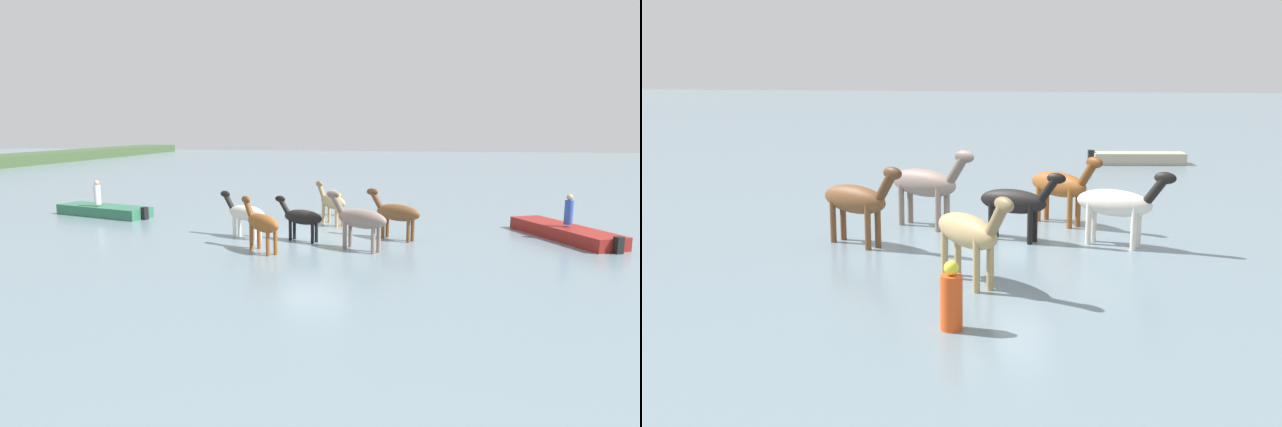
% 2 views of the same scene
% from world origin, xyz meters
% --- Properties ---
extents(ground_plane, '(156.88, 156.88, 0.00)m').
position_xyz_m(ground_plane, '(0.00, 0.00, 0.00)').
color(ground_plane, slate).
extents(horse_lead, '(1.73, 2.50, 2.08)m').
position_xyz_m(horse_lead, '(-1.39, -1.91, 1.14)').
color(horse_lead, gray).
rests_on(horse_lead, ground_plane).
extents(horse_dun_straggler, '(2.09, 1.86, 1.89)m').
position_xyz_m(horse_dun_straggler, '(3.40, -0.18, 1.04)').
color(horse_dun_straggler, tan).
rests_on(horse_dun_straggler, ground_plane).
extents(horse_gray_outer, '(1.62, 2.33, 1.94)m').
position_xyz_m(horse_gray_outer, '(0.66, -3.14, 1.07)').
color(horse_gray_outer, brown).
rests_on(horse_gray_outer, ground_plane).
extents(horse_chestnut_trailing, '(1.33, 2.26, 1.82)m').
position_xyz_m(horse_chestnut_trailing, '(-0.09, 2.77, 1.00)').
color(horse_chestnut_trailing, silver).
rests_on(horse_chestnut_trailing, ground_plane).
extents(horse_dark_mare, '(1.14, 2.15, 1.70)m').
position_xyz_m(horse_dark_mare, '(-0.30, 0.44, 0.94)').
color(horse_dark_mare, black).
rests_on(horse_dark_mare, ground_plane).
extents(horse_mid_herd, '(1.93, 2.02, 1.88)m').
position_xyz_m(horse_mid_herd, '(-2.26, 1.45, 1.04)').
color(horse_mid_herd, brown).
rests_on(horse_mid_herd, ground_plane).
extents(boat_dinghy_port, '(1.47, 3.94, 0.71)m').
position_xyz_m(boat_dinghy_port, '(-14.22, 4.38, 0.16)').
color(boat_dinghy_port, '#B7AD93').
rests_on(boat_dinghy_port, ground_plane).
extents(buoy_channel_marker, '(0.36, 0.36, 1.14)m').
position_xyz_m(buoy_channel_marker, '(5.86, -0.13, 0.51)').
color(buoy_channel_marker, '#E54C19').
rests_on(buoy_channel_marker, ground_plane).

